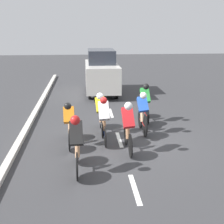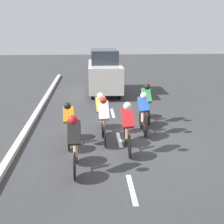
{
  "view_description": "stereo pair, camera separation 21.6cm",
  "coord_description": "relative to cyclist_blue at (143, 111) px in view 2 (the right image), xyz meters",
  "views": [
    {
      "loc": [
        1.1,
        9.55,
        3.65
      ],
      "look_at": [
        0.24,
        0.0,
        0.95
      ],
      "focal_mm": 50.0,
      "sensor_mm": 36.0,
      "label": 1
    },
    {
      "loc": [
        0.88,
        9.56,
        3.65
      ],
      "look_at": [
        0.24,
        0.0,
        0.95
      ],
      "focal_mm": 50.0,
      "sensor_mm": 36.0,
      "label": 2
    }
  ],
  "objects": [
    {
      "name": "cyclist_white",
      "position": [
        1.38,
        0.74,
        0.03
      ],
      "size": [
        0.35,
        1.67,
        1.54
      ],
      "color": "black",
      "rests_on": "ground"
    },
    {
      "name": "cyclist_black",
      "position": [
        2.19,
        2.84,
        0.06
      ],
      "size": [
        0.34,
        1.66,
        1.59
      ],
      "color": "black",
      "rests_on": "ground"
    },
    {
      "name": "lane_stripe_mid",
      "position": [
        0.87,
        0.6,
        -0.78
      ],
      "size": [
        0.12,
        1.4,
        0.01
      ],
      "primitive_type": "cube",
      "color": "white",
      "rests_on": "ground"
    },
    {
      "name": "cyclist_green",
      "position": [
        -0.34,
        -1.32,
        0.03
      ],
      "size": [
        0.36,
        1.67,
        1.54
      ],
      "color": "black",
      "rests_on": "ground"
    },
    {
      "name": "curb",
      "position": [
        4.07,
        0.6,
        -0.71
      ],
      "size": [
        0.2,
        26.32,
        0.14
      ],
      "primitive_type": "cube",
      "color": "beige",
      "rests_on": "ground"
    },
    {
      "name": "cyclist_yellow",
      "position": [
        1.43,
        -0.09,
        -0.0
      ],
      "size": [
        0.37,
        1.73,
        1.49
      ],
      "color": "black",
      "rests_on": "ground"
    },
    {
      "name": "cyclist_red",
      "position": [
        0.73,
        1.61,
        0.05
      ],
      "size": [
        0.37,
        1.68,
        1.58
      ],
      "color": "black",
      "rests_on": "ground"
    },
    {
      "name": "support_car",
      "position": [
        1.03,
        -6.6,
        0.38
      ],
      "size": [
        1.7,
        4.14,
        2.35
      ],
      "color": "black",
      "rests_on": "ground"
    },
    {
      "name": "ground_plane",
      "position": [
        0.87,
        0.6,
        -0.78
      ],
      "size": [
        60.0,
        60.0,
        0.0
      ],
      "primitive_type": "plane",
      "color": "#38383A"
    },
    {
      "name": "lane_stripe_near",
      "position": [
        0.87,
        3.8,
        -0.78
      ],
      "size": [
        0.12,
        1.4,
        0.01
      ],
      "primitive_type": "cube",
      "color": "white",
      "rests_on": "ground"
    },
    {
      "name": "cyclist_blue",
      "position": [
        0.0,
        0.0,
        0.0
      ],
      "size": [
        0.38,
        1.66,
        1.5
      ],
      "color": "black",
      "rests_on": "ground"
    },
    {
      "name": "cyclist_orange",
      "position": [
        2.45,
        0.97,
        -0.03
      ],
      "size": [
        0.34,
        1.69,
        1.45
      ],
      "color": "black",
      "rests_on": "ground"
    },
    {
      "name": "lane_stripe_far",
      "position": [
        0.87,
        -2.6,
        -0.78
      ],
      "size": [
        0.12,
        1.4,
        0.01
      ],
      "primitive_type": "cube",
      "color": "white",
      "rests_on": "ground"
    }
  ]
}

